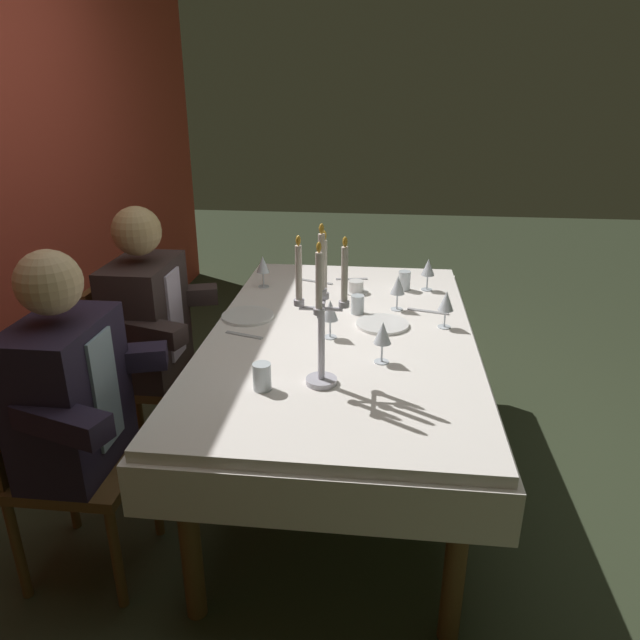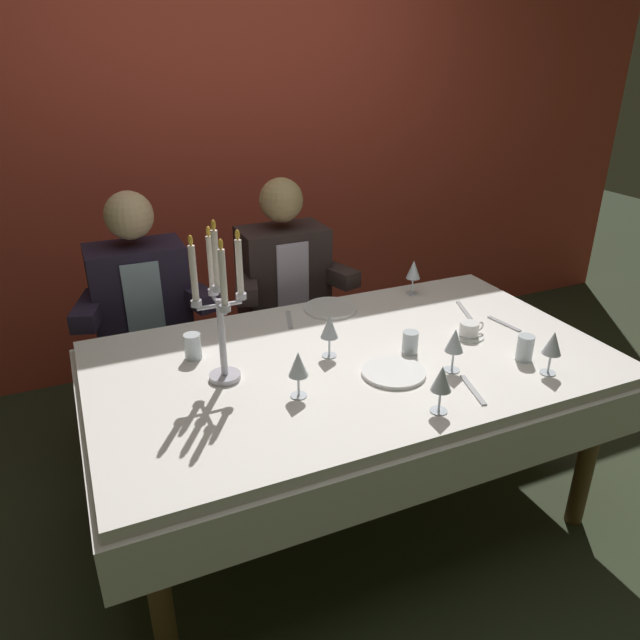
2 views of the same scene
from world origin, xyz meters
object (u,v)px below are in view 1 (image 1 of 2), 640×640
(dinner_plate_0, at_px, (248,316))
(seated_diner_0, at_px, (67,394))
(candelabra, at_px, (321,312))
(seated_diner_1, at_px, (146,318))
(water_tumbler_1, at_px, (262,377))
(water_tumbler_0, at_px, (358,304))
(wine_glass_4, at_px, (383,334))
(wine_glass_1, at_px, (263,266))
(wine_glass_2, at_px, (398,286))
(wine_glass_3, at_px, (446,302))
(dining_table, at_px, (341,356))
(wine_glass_5, at_px, (330,311))
(water_tumbler_2, at_px, (404,281))
(dinner_plate_1, at_px, (382,324))
(coffee_cup_0, at_px, (356,287))
(wine_glass_0, at_px, (428,268))

(dinner_plate_0, distance_m, seated_diner_0, 0.88)
(candelabra, relative_size, seated_diner_1, 0.46)
(water_tumbler_1, bearing_deg, water_tumbler_0, -20.66)
(wine_glass_4, height_order, seated_diner_1, seated_diner_1)
(wine_glass_1, xyz_separation_m, wine_glass_4, (-0.82, -0.62, 0.00))
(candelabra, distance_m, water_tumbler_1, 0.30)
(wine_glass_2, distance_m, wine_glass_3, 0.28)
(dining_table, height_order, seated_diner_0, seated_diner_0)
(wine_glass_5, bearing_deg, seated_diner_0, 123.87)
(wine_glass_1, height_order, water_tumbler_2, wine_glass_1)
(wine_glass_5, distance_m, seated_diner_0, 1.02)
(wine_glass_3, distance_m, water_tumbler_1, 0.92)
(seated_diner_1, bearing_deg, seated_diner_0, 180.00)
(wine_glass_1, bearing_deg, candelabra, -157.95)
(wine_glass_1, height_order, seated_diner_1, seated_diner_1)
(wine_glass_1, xyz_separation_m, wine_glass_5, (-0.61, -0.40, 0.00))
(dinner_plate_1, relative_size, wine_glass_1, 1.40)
(dining_table, relative_size, coffee_cup_0, 14.70)
(dinner_plate_1, height_order, wine_glass_3, wine_glass_3)
(dining_table, xyz_separation_m, dinner_plate_0, (0.11, 0.43, 0.13))
(wine_glass_4, relative_size, water_tumbler_1, 1.69)
(wine_glass_3, relative_size, water_tumbler_0, 1.91)
(dinner_plate_0, height_order, water_tumbler_1, water_tumbler_1)
(wine_glass_5, distance_m, water_tumbler_1, 0.51)
(coffee_cup_0, xyz_separation_m, seated_diner_0, (-1.15, 0.92, -0.03))
(wine_glass_5, distance_m, coffee_cup_0, 0.59)
(wine_glass_1, bearing_deg, water_tumbler_2, -87.16)
(dinner_plate_0, height_order, seated_diner_1, seated_diner_1)
(dining_table, bearing_deg, water_tumbler_2, -25.77)
(wine_glass_3, relative_size, seated_diner_0, 0.13)
(water_tumbler_0, bearing_deg, water_tumbler_2, -31.54)
(wine_glass_5, relative_size, coffee_cup_0, 1.24)
(water_tumbler_1, distance_m, water_tumbler_2, 1.22)
(dinner_plate_0, bearing_deg, water_tumbler_1, -162.93)
(water_tumbler_1, height_order, seated_diner_0, seated_diner_0)
(wine_glass_2, bearing_deg, water_tumbler_2, -7.73)
(wine_glass_0, xyz_separation_m, wine_glass_5, (-0.66, 0.43, 0.00))
(dining_table, distance_m, seated_diner_1, 0.89)
(wine_glass_2, height_order, water_tumbler_1, wine_glass_2)
(wine_glass_1, relative_size, wine_glass_5, 1.00)
(wine_glass_4, distance_m, water_tumbler_1, 0.48)
(wine_glass_0, bearing_deg, water_tumbler_0, 137.62)
(wine_glass_0, height_order, coffee_cup_0, wine_glass_0)
(wine_glass_2, height_order, coffee_cup_0, wine_glass_2)
(wine_glass_3, height_order, water_tumbler_2, wine_glass_3)
(wine_glass_0, bearing_deg, seated_diner_0, 133.78)
(dining_table, distance_m, wine_glass_3, 0.50)
(candelabra, distance_m, wine_glass_4, 0.32)
(dining_table, height_order, water_tumbler_2, water_tumbler_2)
(wine_glass_4, height_order, water_tumbler_0, wine_glass_4)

